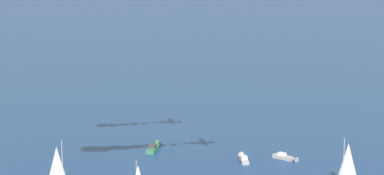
{
  "coord_description": "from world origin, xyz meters",
  "views": [
    {
      "loc": [
        131.15,
        -14.46,
        52.48
      ],
      "look_at": [
        -0.12,
        1.27,
        26.41
      ],
      "focal_mm": 65.77,
      "sensor_mm": 36.0,
      "label": 1
    }
  ],
  "objects_px": {
    "motorboat_near_centre": "(154,147)",
    "sailboat_far_port": "(347,166)",
    "motorboat_ahead": "(286,158)",
    "motorboat_inshore": "(243,159)",
    "sailboat_outer_ring_e": "(57,170)"
  },
  "relations": [
    {
      "from": "motorboat_near_centre",
      "to": "sailboat_far_port",
      "type": "distance_m",
      "value": 54.96
    },
    {
      "from": "sailboat_far_port",
      "to": "motorboat_inshore",
      "type": "xyz_separation_m",
      "value": [
        -24.69,
        -18.47,
        -4.97
      ]
    },
    {
      "from": "motorboat_ahead",
      "to": "sailboat_outer_ring_e",
      "type": "distance_m",
      "value": 59.01
    },
    {
      "from": "motorboat_ahead",
      "to": "motorboat_near_centre",
      "type": "bearing_deg",
      "value": -111.64
    },
    {
      "from": "motorboat_near_centre",
      "to": "sailboat_outer_ring_e",
      "type": "relative_size",
      "value": 0.73
    },
    {
      "from": "motorboat_inshore",
      "to": "motorboat_near_centre",
      "type": "bearing_deg",
      "value": -119.68
    },
    {
      "from": "motorboat_near_centre",
      "to": "motorboat_ahead",
      "type": "height_order",
      "value": "motorboat_near_centre"
    },
    {
      "from": "motorboat_inshore",
      "to": "motorboat_ahead",
      "type": "distance_m",
      "value": 11.03
    },
    {
      "from": "sailboat_far_port",
      "to": "sailboat_outer_ring_e",
      "type": "height_order",
      "value": "sailboat_far_port"
    },
    {
      "from": "motorboat_inshore",
      "to": "sailboat_outer_ring_e",
      "type": "distance_m",
      "value": 48.95
    },
    {
      "from": "motorboat_near_centre",
      "to": "sailboat_far_port",
      "type": "height_order",
      "value": "sailboat_far_port"
    },
    {
      "from": "motorboat_ahead",
      "to": "sailboat_far_port",
      "type": "bearing_deg",
      "value": 17.19
    },
    {
      "from": "sailboat_far_port",
      "to": "motorboat_inshore",
      "type": "distance_m",
      "value": 31.23
    },
    {
      "from": "sailboat_far_port",
      "to": "motorboat_near_centre",
      "type": "bearing_deg",
      "value": -132.67
    },
    {
      "from": "sailboat_far_port",
      "to": "motorboat_ahead",
      "type": "height_order",
      "value": "sailboat_far_port"
    }
  ]
}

